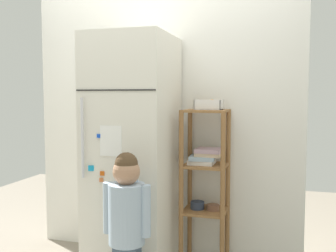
# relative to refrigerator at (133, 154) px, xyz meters

# --- Properties ---
(kitchen_wall_back) EXTENTS (2.29, 0.03, 2.30)m
(kitchen_wall_back) POSITION_rel_refrigerator_xyz_m (0.13, 0.37, 0.25)
(kitchen_wall_back) COLOR silver
(kitchen_wall_back) RESTS_ON ground
(refrigerator) EXTENTS (0.59, 0.71, 1.80)m
(refrigerator) POSITION_rel_refrigerator_xyz_m (0.00, 0.00, 0.00)
(refrigerator) COLOR silver
(refrigerator) RESTS_ON ground
(child_standing) EXTENTS (0.32, 0.24, 1.00)m
(child_standing) POSITION_rel_refrigerator_xyz_m (0.15, -0.52, -0.30)
(child_standing) COLOR #415365
(child_standing) RESTS_ON ground
(pantry_shelf_unit) EXTENTS (0.35, 0.33, 1.24)m
(pantry_shelf_unit) POSITION_rel_refrigerator_xyz_m (0.53, 0.17, -0.16)
(pantry_shelf_unit) COLOR olive
(pantry_shelf_unit) RESTS_ON ground
(fruit_bin) EXTENTS (0.20, 0.15, 0.08)m
(fruit_bin) POSITION_rel_refrigerator_xyz_m (0.56, 0.18, 0.38)
(fruit_bin) COLOR white
(fruit_bin) RESTS_ON pantry_shelf_unit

